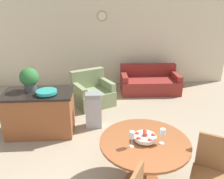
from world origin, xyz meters
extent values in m
cube|color=beige|center=(0.00, 5.62, 1.35)|extent=(8.00, 0.06, 2.70)
cylinder|color=tan|center=(-0.17, 5.58, 2.20)|extent=(0.31, 0.02, 0.31)
cylinder|color=white|center=(-0.17, 5.57, 2.20)|extent=(0.24, 0.01, 0.24)
cylinder|color=brown|center=(0.30, 1.05, 0.38)|extent=(0.12, 0.12, 0.68)
cylinder|color=brown|center=(0.30, 1.05, 0.74)|extent=(1.25, 1.25, 0.03)
cylinder|color=brown|center=(0.97, 0.88, 0.21)|extent=(0.04, 0.04, 0.43)
cube|color=brown|center=(1.04, 0.62, 0.45)|extent=(0.57, 0.57, 0.05)
cube|color=brown|center=(1.13, 0.78, 0.73)|extent=(0.35, 0.23, 0.49)
cylinder|color=silver|center=(0.30, 1.05, 0.77)|extent=(0.12, 0.12, 0.03)
cylinder|color=silver|center=(0.30, 1.05, 0.81)|extent=(0.31, 0.31, 0.05)
sphere|color=#B73323|center=(0.42, 1.06, 0.82)|extent=(0.07, 0.07, 0.07)
sphere|color=#B73323|center=(0.32, 1.16, 0.82)|extent=(0.07, 0.07, 0.07)
sphere|color=#B73323|center=(0.20, 1.11, 0.82)|extent=(0.07, 0.07, 0.07)
sphere|color=#B73323|center=(0.20, 0.99, 0.82)|extent=(0.07, 0.07, 0.07)
sphere|color=#B73323|center=(0.34, 0.94, 0.82)|extent=(0.07, 0.07, 0.07)
sphere|color=#B73323|center=(0.30, 1.05, 0.85)|extent=(0.07, 0.07, 0.07)
cylinder|color=silver|center=(0.10, 0.93, 0.76)|extent=(0.06, 0.06, 0.01)
cylinder|color=silver|center=(0.10, 0.93, 0.82)|extent=(0.01, 0.01, 0.12)
cylinder|color=silver|center=(0.10, 0.93, 0.93)|extent=(0.07, 0.07, 0.09)
cylinder|color=silver|center=(0.52, 0.97, 0.76)|extent=(0.06, 0.06, 0.01)
cylinder|color=silver|center=(0.52, 0.97, 0.82)|extent=(0.01, 0.01, 0.12)
cylinder|color=silver|center=(0.52, 0.97, 0.93)|extent=(0.07, 0.07, 0.09)
cube|color=brown|center=(-1.52, 2.60, 0.43)|extent=(1.31, 0.70, 0.85)
cube|color=black|center=(-1.52, 2.60, 0.87)|extent=(1.37, 0.76, 0.04)
cylinder|color=teal|center=(-1.32, 2.49, 0.91)|extent=(0.14, 0.14, 0.02)
cylinder|color=teal|center=(-1.32, 2.49, 0.95)|extent=(0.39, 0.39, 0.06)
cylinder|color=#4C4C51|center=(-1.68, 2.72, 0.97)|extent=(0.23, 0.23, 0.15)
sphere|color=#2D6B33|center=(-1.68, 2.72, 1.18)|extent=(0.37, 0.37, 0.37)
cube|color=#9E9EA3|center=(-0.44, 2.78, 0.34)|extent=(0.34, 0.24, 0.68)
cube|color=gray|center=(-0.44, 2.78, 0.73)|extent=(0.32, 0.23, 0.09)
cube|color=maroon|center=(1.24, 4.77, 0.21)|extent=(1.76, 1.00, 0.42)
cube|color=maroon|center=(1.25, 5.15, 0.60)|extent=(1.74, 0.25, 0.36)
cube|color=maroon|center=(0.45, 4.79, 0.29)|extent=(0.18, 0.89, 0.58)
cube|color=maroon|center=(2.03, 4.76, 0.29)|extent=(0.18, 0.89, 0.58)
cube|color=gray|center=(-0.47, 3.93, 0.20)|extent=(1.22, 1.19, 0.40)
cube|color=gray|center=(-0.62, 4.22, 0.65)|extent=(0.92, 0.59, 0.49)
cube|color=gray|center=(-0.83, 3.74, 0.31)|extent=(0.47, 0.76, 0.62)
cube|color=gray|center=(-0.11, 4.11, 0.31)|extent=(0.47, 0.76, 0.62)
camera|label=1|loc=(-0.31, -1.47, 2.48)|focal=35.00mm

